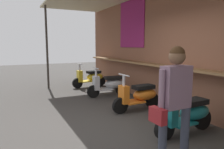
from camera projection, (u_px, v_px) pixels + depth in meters
name	position (u px, v px, depth m)	size (l,w,h in m)	color
ground_plane	(117.00, 128.00, 4.28)	(32.30, 32.30, 0.00)	#383533
market_stall_facade	(187.00, 35.00, 4.83)	(11.54, 2.74, 3.40)	brown
scooter_yellow	(91.00, 77.00, 8.48)	(0.46, 1.40, 0.97)	gold
scooter_silver	(110.00, 84.00, 6.94)	(0.49, 1.40, 0.97)	#B2B5BA
scooter_orange	(140.00, 95.00, 5.41)	(0.46, 1.40, 0.97)	orange
scooter_teal	(188.00, 114.00, 3.97)	(0.46, 1.40, 0.97)	#197075
shopper_with_handbag	(175.00, 94.00, 2.86)	(0.27, 0.65, 1.66)	#383D4C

